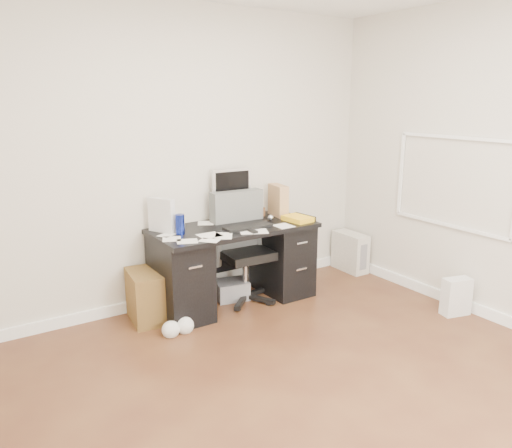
{
  "coord_description": "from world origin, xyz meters",
  "views": [
    {
      "loc": [
        -1.93,
        -2.16,
        1.9
      ],
      "look_at": [
        0.25,
        1.2,
        0.87
      ],
      "focal_mm": 35.0,
      "sensor_mm": 36.0,
      "label": 1
    }
  ],
  "objects_px": {
    "office_chair": "(245,248)",
    "pc_tower": "(350,252)",
    "desk": "(234,262)",
    "keyboard": "(248,227)",
    "wicker_basket": "(156,294)",
    "lcd_monitor": "(232,194)"
  },
  "relations": [
    {
      "from": "office_chair",
      "to": "pc_tower",
      "type": "height_order",
      "value": "office_chair"
    },
    {
      "from": "desk",
      "to": "keyboard",
      "type": "height_order",
      "value": "keyboard"
    },
    {
      "from": "keyboard",
      "to": "desk",
      "type": "bearing_deg",
      "value": 116.31
    },
    {
      "from": "wicker_basket",
      "to": "office_chair",
      "type": "bearing_deg",
      "value": -4.76
    },
    {
      "from": "keyboard",
      "to": "pc_tower",
      "type": "height_order",
      "value": "keyboard"
    },
    {
      "from": "office_chair",
      "to": "wicker_basket",
      "type": "height_order",
      "value": "office_chair"
    },
    {
      "from": "lcd_monitor",
      "to": "office_chair",
      "type": "distance_m",
      "value": 0.54
    },
    {
      "from": "pc_tower",
      "to": "lcd_monitor",
      "type": "bearing_deg",
      "value": 175.1
    },
    {
      "from": "keyboard",
      "to": "wicker_basket",
      "type": "relative_size",
      "value": 1.0
    },
    {
      "from": "desk",
      "to": "pc_tower",
      "type": "xyz_separation_m",
      "value": [
        1.55,
        0.08,
        -0.19
      ]
    },
    {
      "from": "lcd_monitor",
      "to": "pc_tower",
      "type": "height_order",
      "value": "lcd_monitor"
    },
    {
      "from": "pc_tower",
      "to": "wicker_basket",
      "type": "bearing_deg",
      "value": -178.41
    },
    {
      "from": "pc_tower",
      "to": "wicker_basket",
      "type": "relative_size",
      "value": 0.97
    },
    {
      "from": "keyboard",
      "to": "pc_tower",
      "type": "relative_size",
      "value": 1.03
    },
    {
      "from": "lcd_monitor",
      "to": "keyboard",
      "type": "relative_size",
      "value": 1.12
    },
    {
      "from": "keyboard",
      "to": "lcd_monitor",
      "type": "bearing_deg",
      "value": 82.51
    },
    {
      "from": "lcd_monitor",
      "to": "wicker_basket",
      "type": "xyz_separation_m",
      "value": [
        -0.87,
        -0.17,
        -0.78
      ]
    },
    {
      "from": "desk",
      "to": "pc_tower",
      "type": "distance_m",
      "value": 1.57
    },
    {
      "from": "pc_tower",
      "to": "wicker_basket",
      "type": "xyz_separation_m",
      "value": [
        -2.31,
        -0.01,
        0.01
      ]
    },
    {
      "from": "pc_tower",
      "to": "wicker_basket",
      "type": "height_order",
      "value": "wicker_basket"
    },
    {
      "from": "keyboard",
      "to": "office_chair",
      "type": "relative_size",
      "value": 0.43
    },
    {
      "from": "lcd_monitor",
      "to": "wicker_basket",
      "type": "height_order",
      "value": "lcd_monitor"
    }
  ]
}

